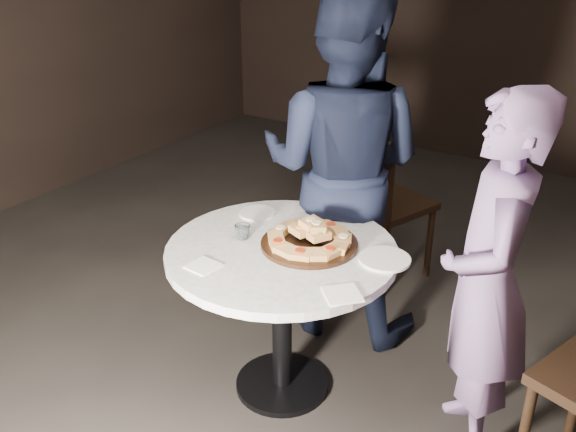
{
  "coord_description": "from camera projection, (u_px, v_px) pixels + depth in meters",
  "views": [
    {
      "loc": [
        1.2,
        -2.04,
        2.04
      ],
      "look_at": [
        -0.14,
        0.01,
        0.88
      ],
      "focal_mm": 40.0,
      "sensor_mm": 36.0,
      "label": 1
    }
  ],
  "objects": [
    {
      "name": "napkin_near",
      "position": [
        203.0,
        266.0,
        2.59
      ],
      "size": [
        0.12,
        0.12,
        0.01
      ],
      "primitive_type": "cube",
      "rotation": [
        0.0,
        0.0,
        -0.08
      ],
      "color": "white",
      "rests_on": "table"
    },
    {
      "name": "diner_navy",
      "position": [
        342.0,
        168.0,
        3.18
      ],
      "size": [
        0.98,
        0.83,
        1.79
      ],
      "primitive_type": "imported",
      "rotation": [
        0.0,
        0.0,
        3.33
      ],
      "color": "black",
      "rests_on": "ground"
    },
    {
      "name": "water_glass",
      "position": [
        243.0,
        232.0,
        2.79
      ],
      "size": [
        0.09,
        0.09,
        0.06
      ],
      "primitive_type": "imported",
      "rotation": [
        0.0,
        0.0,
        -0.27
      ],
      "color": "silver",
      "rests_on": "table"
    },
    {
      "name": "floor",
      "position": [
        311.0,
        392.0,
        3.02
      ],
      "size": [
        7.0,
        7.0,
        0.0
      ],
      "primitive_type": "plane",
      "color": "black",
      "rests_on": "ground"
    },
    {
      "name": "chair_far",
      "position": [
        376.0,
        196.0,
        3.72
      ],
      "size": [
        0.57,
        0.58,
        0.95
      ],
      "rotation": [
        0.0,
        0.0,
        2.8
      ],
      "color": "black",
      "rests_on": "ground"
    },
    {
      "name": "table",
      "position": [
        282.0,
        276.0,
        2.79
      ],
      "size": [
        1.03,
        1.03,
        0.75
      ],
      "rotation": [
        0.0,
        0.0,
        -0.04
      ],
      "color": "black",
      "rests_on": "ground"
    },
    {
      "name": "serving_board",
      "position": [
        309.0,
        244.0,
        2.74
      ],
      "size": [
        0.51,
        0.51,
        0.02
      ],
      "primitive_type": "cylinder",
      "rotation": [
        0.0,
        0.0,
        -0.25
      ],
      "color": "black",
      "rests_on": "table"
    },
    {
      "name": "focaccia_pile",
      "position": [
        310.0,
        236.0,
        2.73
      ],
      "size": [
        0.37,
        0.37,
        0.1
      ],
      "rotation": [
        0.0,
        0.0,
        -0.4
      ],
      "color": "tan",
      "rests_on": "serving_board"
    },
    {
      "name": "diner_teal",
      "position": [
        487.0,
        284.0,
        2.44
      ],
      "size": [
        0.54,
        0.65,
        1.53
      ],
      "primitive_type": "imported",
      "rotation": [
        0.0,
        0.0,
        -1.2
      ],
      "color": "slate",
      "rests_on": "ground"
    },
    {
      "name": "napkin_far",
      "position": [
        342.0,
        294.0,
        2.39
      ],
      "size": [
        0.19,
        0.19,
        0.01
      ],
      "primitive_type": "cube",
      "rotation": [
        0.0,
        0.0,
        -0.78
      ],
      "color": "white",
      "rests_on": "table"
    },
    {
      "name": "plate_left",
      "position": [
        257.0,
        213.0,
        3.03
      ],
      "size": [
        0.22,
        0.22,
        0.01
      ],
      "primitive_type": "cylinder",
      "rotation": [
        0.0,
        0.0,
        0.36
      ],
      "color": "white",
      "rests_on": "table"
    },
    {
      "name": "plate_right",
      "position": [
        385.0,
        259.0,
        2.63
      ],
      "size": [
        0.23,
        0.23,
        0.01
      ],
      "primitive_type": "cylinder",
      "rotation": [
        0.0,
        0.0,
        -0.08
      ],
      "color": "white",
      "rests_on": "table"
    }
  ]
}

